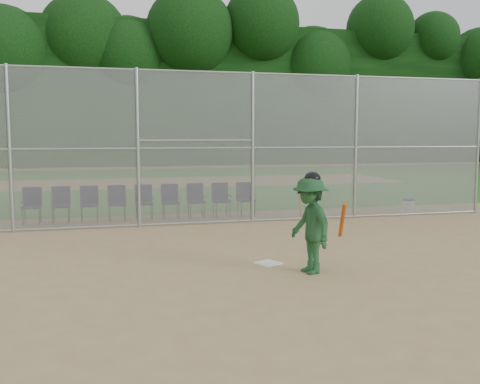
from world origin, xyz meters
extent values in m
plane|color=tan|center=(0.00, 0.00, 0.00)|extent=(100.00, 100.00, 0.00)
plane|color=#2A6B20|center=(0.00, 18.00, 0.01)|extent=(100.00, 100.00, 0.00)
plane|color=tan|center=(0.00, 18.00, 0.01)|extent=(24.00, 24.00, 0.00)
cube|color=gray|center=(0.00, 5.00, 2.00)|extent=(16.00, 0.02, 4.00)
cylinder|color=#9EA3A8|center=(8.00, 5.00, 2.00)|extent=(0.09, 0.09, 4.00)
cylinder|color=#9EA3A8|center=(0.00, 5.00, 3.95)|extent=(16.00, 0.05, 0.05)
cube|color=black|center=(0.00, 35.00, 5.50)|extent=(80.00, 5.00, 11.00)
cube|color=white|center=(-0.01, 0.42, 0.01)|extent=(0.53, 0.53, 0.02)
imported|color=#1D4A26|center=(0.47, -0.38, 0.82)|extent=(0.76, 1.14, 1.64)
ellipsoid|color=black|center=(0.47, -0.38, 1.61)|extent=(0.27, 0.30, 0.23)
cylinder|color=#D25313|center=(0.87, -0.78, 0.95)|extent=(0.27, 0.62, 0.66)
cylinder|color=white|center=(6.00, 5.43, 0.19)|extent=(0.32, 0.32, 0.38)
cylinder|color=#23339A|center=(6.00, 5.43, 0.41)|extent=(0.34, 0.34, 0.05)
cylinder|color=#D84C14|center=(2.51, 5.37, 0.42)|extent=(0.06, 0.30, 0.83)
cylinder|color=black|center=(2.81, 5.37, 0.41)|extent=(0.06, 0.33, 0.82)
camera|label=1|loc=(-2.92, -8.67, 2.31)|focal=40.00mm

